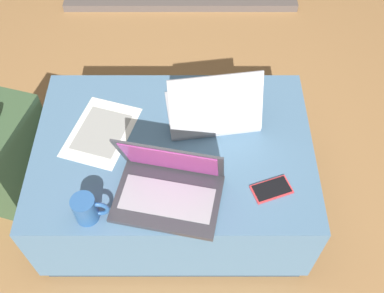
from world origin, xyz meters
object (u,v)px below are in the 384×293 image
at_px(laptop_near, 170,185).
at_px(coffee_mug, 87,209).
at_px(laptop_far, 214,109).
at_px(paper_sheet, 102,132).
at_px(backpack, 11,158).
at_px(cell_phone, 272,190).

bearing_deg(laptop_near, coffee_mug, -149.85).
relative_size(laptop_far, coffee_mug, 3.12).
height_order(paper_sheet, coffee_mug, coffee_mug).
xyz_separation_m(laptop_far, backpack, (-0.81, -0.05, -0.24)).
distance_m(cell_phone, coffee_mug, 0.61).
bearing_deg(laptop_near, paper_sheet, 146.38).
bearing_deg(laptop_near, laptop_far, 76.42).
xyz_separation_m(backpack, coffee_mug, (0.40, -0.36, 0.24)).
distance_m(laptop_near, laptop_far, 0.36).
bearing_deg(cell_phone, paper_sheet, 47.95).
height_order(laptop_near, coffee_mug, laptop_near).
xyz_separation_m(cell_phone, backpack, (-1.00, 0.26, -0.19)).
distance_m(backpack, paper_sheet, 0.44).
distance_m(laptop_near, paper_sheet, 0.37).
bearing_deg(laptop_far, backpack, -4.33).
height_order(laptop_near, paper_sheet, laptop_near).
xyz_separation_m(laptop_near, paper_sheet, (-0.26, 0.26, -0.05)).
bearing_deg(backpack, paper_sheet, 103.75).
relative_size(paper_sheet, coffee_mug, 2.99).
height_order(cell_phone, paper_sheet, cell_phone).
distance_m(laptop_near, coffee_mug, 0.27).
relative_size(cell_phone, paper_sheet, 0.43).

